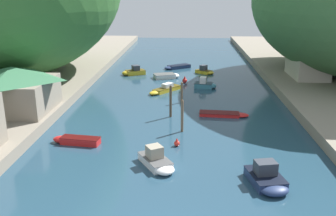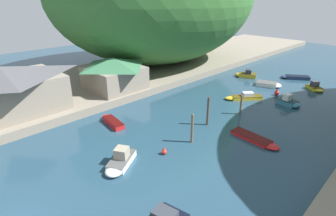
% 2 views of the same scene
% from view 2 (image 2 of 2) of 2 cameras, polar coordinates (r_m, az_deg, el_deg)
% --- Properties ---
extents(water_surface, '(130.00, 130.00, 0.00)m').
position_cam_2_polar(water_surface, '(37.89, 16.30, -0.26)').
color(water_surface, '#234256').
rests_on(water_surface, ground).
extents(left_bank, '(22.00, 120.00, 1.11)m').
position_cam_2_polar(left_bank, '(52.77, -7.01, 7.78)').
color(left_bank, gray).
rests_on(left_bank, ground).
extents(waterfront_building, '(9.39, 13.60, 5.85)m').
position_cam_2_polar(waterfront_building, '(37.18, -32.03, 3.40)').
color(waterfront_building, gray).
rests_on(waterfront_building, left_bank).
extents(boathouse_shed, '(8.43, 8.19, 4.80)m').
position_cam_2_polar(boathouse_shed, '(41.56, -11.67, 7.55)').
color(boathouse_shed, gray).
rests_on(boathouse_shed, left_bank).
extents(boat_red_skiff, '(5.15, 4.33, 0.58)m').
position_cam_2_polar(boat_red_skiff, '(55.31, 25.72, 6.06)').
color(boat_red_skiff, navy).
rests_on(boat_red_skiff, water_surface).
extents(boat_mid_channel, '(3.40, 2.21, 1.58)m').
position_cam_2_polar(boat_mid_channel, '(41.36, 24.90, 1.17)').
color(boat_mid_channel, teal).
rests_on(boat_mid_channel, water_surface).
extents(boat_navy_launch, '(5.66, 1.99, 0.38)m').
position_cam_2_polar(boat_navy_launch, '(30.16, 18.69, -6.51)').
color(boat_navy_launch, red).
rests_on(boat_navy_launch, water_surface).
extents(boat_far_upstream, '(4.63, 1.76, 0.65)m').
position_cam_2_polar(boat_far_upstream, '(33.03, -12.21, -2.79)').
color(boat_far_upstream, red).
rests_on(boat_far_upstream, water_surface).
extents(boat_open_rowboat, '(4.61, 5.23, 1.10)m').
position_cam_2_polar(boat_open_rowboat, '(41.33, 16.02, 2.29)').
color(boat_open_rowboat, gold).
rests_on(boat_open_rowboat, water_surface).
extents(boat_far_right_bank, '(3.49, 3.30, 1.41)m').
position_cam_2_polar(boat_far_right_bank, '(50.21, 29.42, 3.91)').
color(boat_far_right_bank, gold).
rests_on(boat_far_right_bank, water_surface).
extents(boat_cabin_cruiser, '(4.29, 3.39, 1.55)m').
position_cam_2_polar(boat_cabin_cruiser, '(53.11, 16.52, 7.01)').
color(boat_cabin_cruiser, gold).
rests_on(boat_cabin_cruiser, water_surface).
extents(boat_white_cruiser, '(4.57, 3.35, 0.68)m').
position_cam_2_polar(boat_white_cruiser, '(48.86, 21.24, 4.80)').
color(boat_white_cruiser, white).
rests_on(boat_white_cruiser, water_surface).
extents(boat_small_dinghy, '(3.52, 4.43, 1.61)m').
position_cam_2_polar(boat_small_dinghy, '(25.03, -10.43, -11.38)').
color(boat_small_dinghy, white).
rests_on(boat_small_dinghy, water_surface).
extents(mooring_post_middle, '(0.27, 0.27, 3.35)m').
position_cam_2_polar(mooring_post_middle, '(27.79, 5.27, -4.41)').
color(mooring_post_middle, brown).
rests_on(mooring_post_middle, water_surface).
extents(mooring_post_fourth, '(0.27, 0.27, 3.65)m').
position_cam_2_polar(mooring_post_fourth, '(31.68, 8.69, -0.65)').
color(mooring_post_fourth, '#4C3D2D').
rests_on(mooring_post_fourth, water_surface).
extents(mooring_post_farthest, '(0.27, 0.27, 2.66)m').
position_cam_2_polar(mooring_post_farthest, '(35.74, 15.61, 0.71)').
color(mooring_post_farthest, brown).
rests_on(mooring_post_farthest, water_surface).
extents(channel_buoy_near, '(0.53, 0.53, 0.79)m').
position_cam_2_polar(channel_buoy_near, '(26.35, -0.86, -9.44)').
color(channel_buoy_near, red).
rests_on(channel_buoy_near, water_surface).
extents(channel_buoy_far, '(0.73, 0.73, 1.09)m').
position_cam_2_polar(channel_buoy_far, '(44.81, 22.60, 3.10)').
color(channel_buoy_far, red).
rests_on(channel_buoy_far, water_surface).
extents(person_on_quay, '(0.28, 0.41, 1.69)m').
position_cam_2_polar(person_on_quay, '(34.06, -32.41, -2.01)').
color(person_on_quay, '#282D3D').
rests_on(person_on_quay, left_bank).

